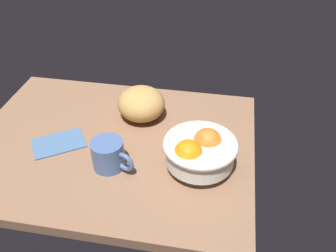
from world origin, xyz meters
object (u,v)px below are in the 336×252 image
fruit_bowl (200,151)px  napkin_folded (58,143)px  mug (109,155)px  bread_loaf (141,104)px

fruit_bowl → napkin_folded: fruit_bowl is taller
napkin_folded → fruit_bowl: bearing=-3.5°
napkin_folded → mug: bearing=-19.6°
fruit_bowl → napkin_folded: size_ratio=1.34×
fruit_bowl → bread_loaf: 28.10cm
fruit_bowl → bread_loaf: fruit_bowl is taller
fruit_bowl → bread_loaf: (-20.08, 19.65, -0.79)cm
bread_loaf → napkin_folded: size_ratio=1.04×
fruit_bowl → napkin_folded: bearing=176.5°
napkin_folded → mug: size_ratio=1.18×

